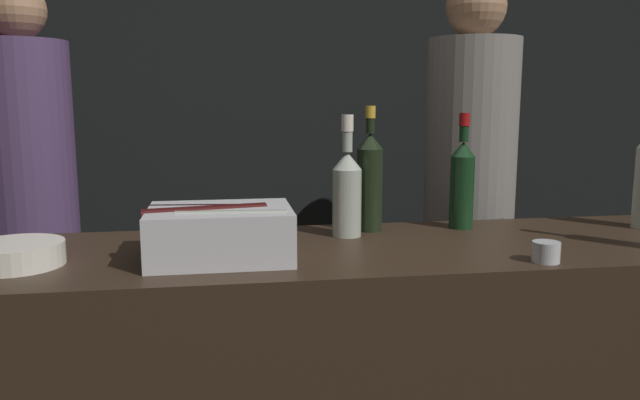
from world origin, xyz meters
TOP-DOWN VIEW (x-y plane):
  - wall_back_chalkboard at (0.00, 2.26)m, footprint 6.40×0.06m
  - ice_bin_with_bottles at (-0.26, 0.22)m, footprint 0.35×0.25m
  - bowl_white at (-0.72, 0.22)m, footprint 0.21×0.21m
  - candle_votive at (0.50, 0.06)m, footprint 0.06×0.06m
  - white_wine_bottle at (0.09, 0.42)m, footprint 0.08×0.08m
  - champagne_bottle at (0.17, 0.48)m, footprint 0.07×0.07m
  - red_wine_bottle_burgundy at (0.45, 0.47)m, footprint 0.07×0.07m
  - person_in_hoodie at (0.64, 0.87)m, footprint 0.32×0.32m
  - person_blond_tee at (0.92, 1.48)m, footprint 0.35×0.35m
  - person_grey_polo at (-0.96, 1.17)m, footprint 0.34×0.34m

SIDE VIEW (x-z plane):
  - person_blond_tee at x=0.92m, z-range 0.09..1.72m
  - candle_votive at x=0.50m, z-range 0.96..1.01m
  - person_grey_polo at x=-0.96m, z-range 0.11..1.86m
  - bowl_white at x=-0.72m, z-range 0.96..1.01m
  - person_in_hoodie at x=0.64m, z-range 0.11..1.87m
  - ice_bin_with_bottles at x=-0.26m, z-range 0.96..1.09m
  - white_wine_bottle at x=0.09m, z-range 0.92..1.26m
  - red_wine_bottle_burgundy at x=0.45m, z-range 0.93..1.27m
  - champagne_bottle at x=0.17m, z-range 0.93..1.29m
  - wall_back_chalkboard at x=0.00m, z-range 0.00..2.80m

